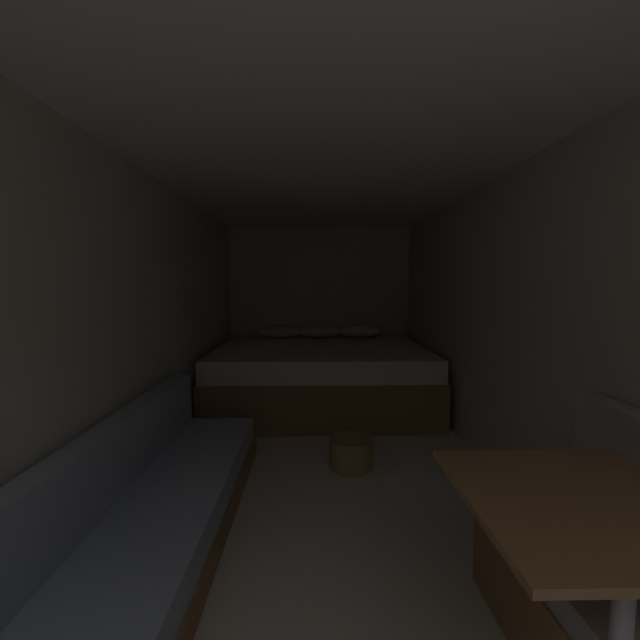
{
  "coord_description": "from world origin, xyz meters",
  "views": [
    {
      "loc": [
        -0.09,
        -0.24,
        1.38
      ],
      "look_at": [
        -0.03,
        2.76,
        1.09
      ],
      "focal_mm": 21.61,
      "sensor_mm": 36.0,
      "label": 1
    }
  ],
  "objects_px": {
    "bed": "(321,374)",
    "wicker_basket": "(351,452)",
    "dinette_table": "(580,534)",
    "sofa_left": "(135,533)"
  },
  "relations": [
    {
      "from": "sofa_left",
      "to": "wicker_basket",
      "type": "bearing_deg",
      "value": 43.41
    },
    {
      "from": "bed",
      "to": "wicker_basket",
      "type": "relative_size",
      "value": 7.07
    },
    {
      "from": "bed",
      "to": "sofa_left",
      "type": "bearing_deg",
      "value": -109.83
    },
    {
      "from": "dinette_table",
      "to": "sofa_left",
      "type": "bearing_deg",
      "value": 157.14
    },
    {
      "from": "bed",
      "to": "wicker_basket",
      "type": "xyz_separation_m",
      "value": [
        0.2,
        -1.51,
        -0.24
      ]
    },
    {
      "from": "sofa_left",
      "to": "dinette_table",
      "type": "height_order",
      "value": "dinette_table"
    },
    {
      "from": "sofa_left",
      "to": "wicker_basket",
      "type": "height_order",
      "value": "sofa_left"
    },
    {
      "from": "bed",
      "to": "sofa_left",
      "type": "height_order",
      "value": "bed"
    },
    {
      "from": "dinette_table",
      "to": "wicker_basket",
      "type": "relative_size",
      "value": 2.33
    },
    {
      "from": "bed",
      "to": "dinette_table",
      "type": "distance_m",
      "value": 3.34
    }
  ]
}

